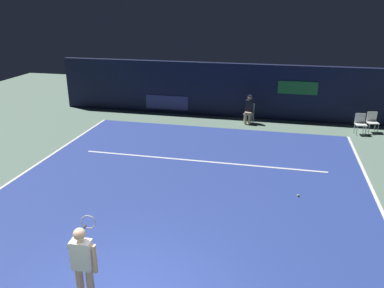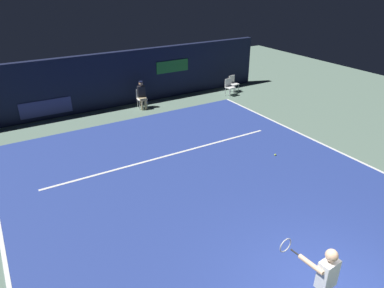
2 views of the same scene
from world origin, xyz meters
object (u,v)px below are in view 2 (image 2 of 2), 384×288
Objects in this scene: courtside_chair_far at (229,86)px; tennis_player at (324,282)px; line_judge_on_chair at (142,95)px; tennis_ball at (275,155)px; courtside_chair_near at (233,83)px.

tennis_player is at bearing -119.37° from courtside_chair_far.
tennis_ball is (2.06, -6.98, -0.64)m from line_judge_on_chair.
line_judge_on_chair is at bearing 178.84° from courtside_chair_near.
line_judge_on_chair is 1.50× the size of courtside_chair_far.
tennis_player is 25.44× the size of tennis_ball.
line_judge_on_chair is 5.33m from courtside_chair_near.
tennis_player is at bearing -120.52° from courtside_chair_near.
courtside_chair_near and courtside_chair_far have the same top height.
line_judge_on_chair is 4.81m from courtside_chair_far.
line_judge_on_chair reaches higher than tennis_ball.
tennis_player is 14.21m from courtside_chair_near.
line_judge_on_chair is at bearing 81.32° from tennis_player.
tennis_player is 1.97× the size of courtside_chair_near.
courtside_chair_far is at bearing -6.02° from line_judge_on_chair.
tennis_ball is at bearing -73.52° from line_judge_on_chair.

